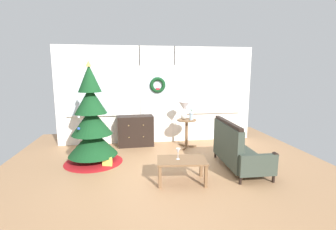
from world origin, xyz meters
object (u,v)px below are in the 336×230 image
object	(u,v)px
christmas_tree	(92,127)
side_table	(187,128)
gift_box	(107,161)
dresser_cabinet	(136,131)
settee_sofa	(236,150)
coffee_table	(182,163)
table_lamp	(184,108)
wine_glass	(178,151)
flower_vase	(191,115)

from	to	relation	value
christmas_tree	side_table	world-z (taller)	christmas_tree
gift_box	side_table	bearing A→B (deg)	27.95
gift_box	dresser_cabinet	bearing A→B (deg)	65.59
christmas_tree	settee_sofa	bearing A→B (deg)	-15.67
side_table	gift_box	size ratio (longest dim) A/B	3.71
dresser_cabinet	coffee_table	world-z (taller)	dresser_cabinet
table_lamp	wine_glass	world-z (taller)	table_lamp
table_lamp	flower_vase	size ratio (longest dim) A/B	1.26
side_table	coffee_table	xyz separation A→B (m)	(-0.53, -1.96, -0.16)
side_table	gift_box	distance (m)	2.16
flower_vase	coffee_table	size ratio (longest dim) A/B	0.39
table_lamp	coffee_table	distance (m)	2.15
christmas_tree	coffee_table	xyz separation A→B (m)	(1.65, -1.22, -0.43)
gift_box	wine_glass	bearing A→B (deg)	-36.20
settee_sofa	gift_box	size ratio (longest dim) A/B	7.80
wine_glass	gift_box	xyz separation A→B (m)	(-1.28, 0.94, -0.45)
christmas_tree	dresser_cabinet	bearing A→B (deg)	49.88
dresser_cabinet	coffee_table	xyz separation A→B (m)	(0.73, -2.31, -0.05)
settee_sofa	coffee_table	world-z (taller)	settee_sofa
settee_sofa	table_lamp	bearing A→B (deg)	114.16
dresser_cabinet	side_table	bearing A→B (deg)	-15.58
gift_box	flower_vase	bearing A→B (deg)	25.33
side_table	wine_glass	size ratio (longest dim) A/B	3.67
christmas_tree	dresser_cabinet	distance (m)	1.48
side_table	christmas_tree	bearing A→B (deg)	-161.31
christmas_tree	gift_box	bearing A→B (deg)	-39.88
christmas_tree	flower_vase	xyz separation A→B (m)	(2.28, 0.68, 0.06)
table_lamp	coffee_table	size ratio (longest dim) A/B	0.49
table_lamp	flower_vase	bearing A→B (deg)	-32.01
side_table	table_lamp	size ratio (longest dim) A/B	1.63
flower_vase	coffee_table	xyz separation A→B (m)	(-0.63, -1.90, -0.49)
christmas_tree	table_lamp	size ratio (longest dim) A/B	4.80
side_table	wine_glass	world-z (taller)	side_table
wine_glass	christmas_tree	bearing A→B (deg)	143.06
christmas_tree	gift_box	size ratio (longest dim) A/B	10.96
christmas_tree	side_table	size ratio (longest dim) A/B	2.95
dresser_cabinet	settee_sofa	distance (m)	2.68
christmas_tree	side_table	xyz separation A→B (m)	(2.18, 0.74, -0.26)
settee_sofa	coffee_table	size ratio (longest dim) A/B	1.69
coffee_table	settee_sofa	bearing A→B (deg)	19.86
flower_vase	settee_sofa	bearing A→B (deg)	-69.69
dresser_cabinet	settee_sofa	bearing A→B (deg)	-44.63
side_table	flower_vase	bearing A→B (deg)	-30.96
dresser_cabinet	side_table	world-z (taller)	dresser_cabinet
christmas_tree	wine_glass	size ratio (longest dim) A/B	10.84
christmas_tree	dresser_cabinet	world-z (taller)	christmas_tree
settee_sofa	table_lamp	xyz separation A→B (m)	(-0.70, 1.57, 0.62)
side_table	gift_box	xyz separation A→B (m)	(-1.87, -0.99, -0.41)
wine_glass	coffee_table	bearing A→B (deg)	-23.06
coffee_table	side_table	bearing A→B (deg)	74.73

